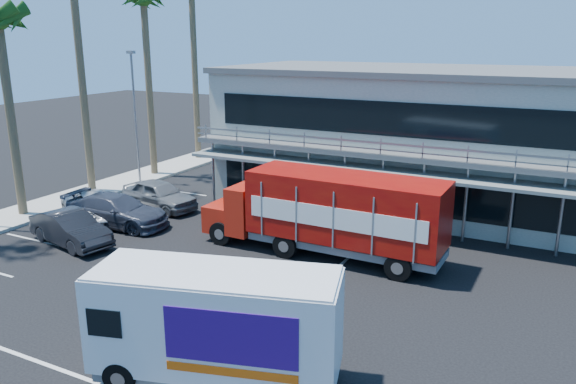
% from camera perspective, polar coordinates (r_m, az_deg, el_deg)
% --- Properties ---
extents(ground, '(120.00, 120.00, 0.00)m').
position_cam_1_polar(ground, '(20.10, -4.78, -10.74)').
color(ground, black).
rests_on(ground, ground).
extents(building, '(22.40, 12.00, 7.30)m').
position_cam_1_polar(building, '(31.36, 14.45, 5.42)').
color(building, gray).
rests_on(building, ground).
extents(curb_strip, '(3.00, 32.00, 0.16)m').
position_cam_1_polar(curb_strip, '(33.70, -21.42, -0.74)').
color(curb_strip, '#A5A399').
rests_on(curb_strip, ground).
extents(palm_e, '(2.80, 2.80, 12.25)m').
position_cam_1_polar(palm_e, '(37.33, -14.43, 17.63)').
color(palm_e, brown).
rests_on(palm_e, ground).
extents(light_pole_far, '(0.50, 0.25, 8.09)m').
position_cam_1_polar(light_pole_far, '(35.73, -15.28, 7.92)').
color(light_pole_far, gray).
rests_on(light_pole_far, ground).
extents(red_truck, '(10.50, 2.71, 3.52)m').
position_cam_1_polar(red_truck, '(23.18, 4.23, -1.97)').
color(red_truck, '#B01C0E').
rests_on(red_truck, ground).
extents(white_van, '(6.78, 3.85, 3.14)m').
position_cam_1_polar(white_van, '(15.08, -7.35, -13.19)').
color(white_van, silver).
rests_on(white_van, ground).
extents(parked_car_b, '(4.69, 2.47, 1.47)m').
position_cam_1_polar(parked_car_b, '(26.51, -21.21, -3.47)').
color(parked_car_b, black).
rests_on(parked_car_b, ground).
extents(parked_car_c, '(5.31, 4.02, 1.34)m').
position_cam_1_polar(parked_car_c, '(29.79, -18.89, -1.35)').
color(parked_car_c, silver).
rests_on(parked_car_c, ground).
extents(parked_car_d, '(5.43, 2.54, 1.53)m').
position_cam_1_polar(parked_car_d, '(28.36, -17.00, -1.82)').
color(parked_car_d, '#323642').
rests_on(parked_car_d, ground).
extents(parked_car_e, '(4.78, 2.55, 1.55)m').
position_cam_1_polar(parked_car_e, '(30.59, -12.95, -0.27)').
color(parked_car_e, slate).
rests_on(parked_car_e, ground).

